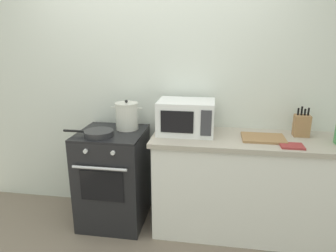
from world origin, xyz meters
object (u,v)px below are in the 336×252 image
object	(u,v)px
stove	(113,177)
stock_pot	(127,116)
knife_block	(302,125)
oven_mitt	(292,146)
microwave	(186,117)
frying_pan	(98,133)
cutting_board	(263,138)

from	to	relation	value
stove	stock_pot	xyz separation A→B (m)	(0.13, 0.11, 0.59)
stove	knife_block	distance (m)	1.79
oven_mitt	stove	bearing A→B (deg)	174.18
stove	oven_mitt	xyz separation A→B (m)	(1.56, -0.16, 0.47)
stove	oven_mitt	size ratio (longest dim) A/B	5.11
microwave	frying_pan	bearing A→B (deg)	-164.31
microwave	knife_block	distance (m)	1.01
stove	microwave	bearing A→B (deg)	6.58
stove	stock_pot	distance (m)	0.61
stock_pot	microwave	bearing A→B (deg)	-3.21
stock_pot	frying_pan	bearing A→B (deg)	-128.65
stock_pot	oven_mitt	xyz separation A→B (m)	(1.43, -0.27, -0.12)
frying_pan	microwave	xyz separation A→B (m)	(0.76, 0.21, 0.12)
stock_pot	cutting_board	bearing A→B (deg)	-5.07
frying_pan	oven_mitt	distance (m)	1.63
stock_pot	frying_pan	size ratio (longest dim) A/B	0.65
stock_pot	cutting_board	xyz separation A→B (m)	(1.23, -0.11, -0.12)
frying_pan	cutting_board	size ratio (longest dim) A/B	1.28
stock_pot	oven_mitt	distance (m)	1.46
microwave	oven_mitt	world-z (taller)	microwave
microwave	knife_block	bearing A→B (deg)	3.51
frying_pan	knife_block	distance (m)	1.79
microwave	oven_mitt	distance (m)	0.92
frying_pan	oven_mitt	world-z (taller)	frying_pan
microwave	cutting_board	world-z (taller)	microwave
stove	oven_mitt	bearing A→B (deg)	-5.82
stove	knife_block	xyz separation A→B (m)	(1.70, 0.14, 0.56)
knife_block	microwave	bearing A→B (deg)	-176.49
microwave	stock_pot	bearing A→B (deg)	176.79
frying_pan	microwave	world-z (taller)	microwave
frying_pan	stove	bearing A→B (deg)	62.27
knife_block	stove	bearing A→B (deg)	-175.25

